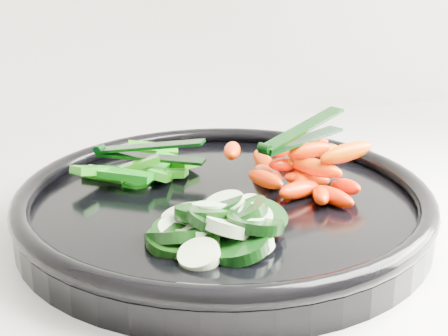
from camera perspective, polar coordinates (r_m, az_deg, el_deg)
name	(u,v)px	position (r m, az deg, el deg)	size (l,w,h in m)	color
veggie_tray	(224,204)	(0.57, 0.00, -3.28)	(0.41, 0.41, 0.04)	black
cucumber_pile	(211,226)	(0.49, -1.21, -5.35)	(0.13, 0.12, 0.04)	black
carrot_pile	(299,169)	(0.59, 6.86, -0.09)	(0.15, 0.17, 0.05)	red
pepper_pile	(143,169)	(0.62, -7.38, -0.12)	(0.13, 0.11, 0.04)	#196709
tong_carrot	(301,135)	(0.59, 7.02, 3.02)	(0.11, 0.06, 0.02)	black
tong_pepper	(147,152)	(0.62, -7.06, 1.50)	(0.10, 0.07, 0.02)	black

